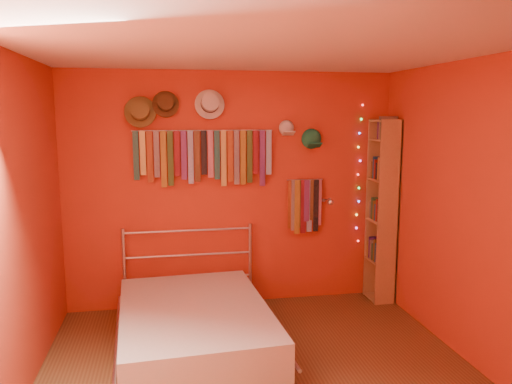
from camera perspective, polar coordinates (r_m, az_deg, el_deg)
back_wall at (r=5.34m, az=-2.73°, el=0.23°), size 3.50×0.02×2.50m
right_wall at (r=4.33m, az=24.35°, el=-2.60°), size 0.02×3.50×2.50m
left_wall at (r=3.72m, az=-26.57°, el=-4.54°), size 0.02×3.50×2.50m
ceiling at (r=3.58m, az=1.05°, el=16.07°), size 3.50×3.50×0.02m
tie_rack at (r=5.19m, az=-5.88°, el=4.26°), size 1.45×0.03×0.60m
small_tie_rack at (r=5.46m, az=5.58°, el=-1.35°), size 0.40×0.03×0.60m
fedora_olive at (r=5.13m, az=-13.12°, el=9.00°), size 0.32×0.17×0.31m
fedora_brown at (r=5.13m, az=-10.29°, el=9.94°), size 0.27×0.15×0.26m
fedora_white at (r=5.15m, az=-5.28°, el=10.05°), size 0.31×0.17×0.30m
cap_white at (r=5.33m, az=3.49°, el=7.30°), size 0.17×0.22×0.17m
cap_green at (r=5.41m, az=6.35°, el=6.04°), size 0.20×0.25×0.20m
fairy_lights at (r=5.64m, az=11.68°, el=1.97°), size 0.06×0.02×1.54m
reading_lamp at (r=5.38m, az=8.40°, el=-1.12°), size 0.06×0.28×0.08m
bookshelf at (r=5.63m, az=14.56°, el=-1.99°), size 0.25×0.34×2.00m
bed at (r=4.58m, az=-7.03°, el=-14.91°), size 1.46×1.90×0.90m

